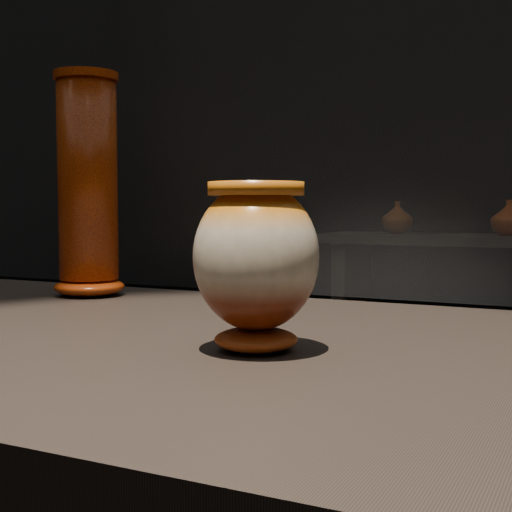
# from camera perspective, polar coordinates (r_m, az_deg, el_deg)

# --- Properties ---
(main_vase) EXTENTS (0.18, 0.18, 0.19)m
(main_vase) POSITION_cam_1_polar(r_m,az_deg,el_deg) (0.78, 0.00, -0.25)
(main_vase) COLOR #651F09
(main_vase) RESTS_ON display_plinth
(tall_vase) EXTENTS (0.16, 0.16, 0.39)m
(tall_vase) POSITION_cam_1_polar(r_m,az_deg,el_deg) (1.30, -13.30, 5.27)
(tall_vase) COLOR #D84E0E
(tall_vase) RESTS_ON display_plinth
(back_shelf) EXTENTS (2.00, 0.60, 0.90)m
(back_shelf) POSITION_cam_1_polar(r_m,az_deg,el_deg) (4.12, 18.95, -2.11)
(back_shelf) COLOR black
(back_shelf) RESTS_ON ground
(back_vase_left) EXTENTS (0.24, 0.24, 0.19)m
(back_vase_left) POSITION_cam_1_polar(r_m,az_deg,el_deg) (4.27, 11.23, 3.05)
(back_vase_left) COLOR #A05017
(back_vase_left) RESTS_ON back_shelf
(back_vase_mid) EXTENTS (0.26, 0.26, 0.19)m
(back_vase_mid) POSITION_cam_1_polar(r_m,az_deg,el_deg) (4.10, 19.57, 2.90)
(back_vase_mid) COLOR #651F09
(back_vase_mid) RESTS_ON back_shelf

